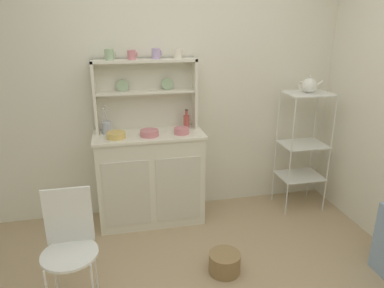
{
  "coord_description": "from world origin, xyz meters",
  "views": [
    {
      "loc": [
        -0.59,
        -1.74,
        1.86
      ],
      "look_at": [
        0.03,
        1.12,
        0.84
      ],
      "focal_mm": 33.3,
      "sensor_mm": 36.0,
      "label": 1
    }
  ],
  "objects_px": {
    "porcelain_teapot": "(309,85)",
    "hutch_cabinet": "(151,177)",
    "bakers_rack": "(303,138)",
    "cup_sage_0": "(109,54)",
    "floor_basket": "(224,263)",
    "bowl_mixing_large": "(116,135)",
    "utensil_jar": "(107,127)",
    "wire_chair": "(69,240)",
    "hutch_shelf_unit": "(145,89)",
    "jam_bottle": "(186,121)"
  },
  "relations": [
    {
      "from": "floor_basket",
      "to": "cup_sage_0",
      "type": "distance_m",
      "value": 1.97
    },
    {
      "from": "bakers_rack",
      "to": "jam_bottle",
      "type": "xyz_separation_m",
      "value": [
        -1.16,
        0.14,
        0.21
      ]
    },
    {
      "from": "jam_bottle",
      "to": "porcelain_teapot",
      "type": "bearing_deg",
      "value": -6.8
    },
    {
      "from": "wire_chair",
      "to": "hutch_shelf_unit",
      "type": "bearing_deg",
      "value": 28.78
    },
    {
      "from": "wire_chair",
      "to": "floor_basket",
      "type": "bearing_deg",
      "value": -27.43
    },
    {
      "from": "wire_chair",
      "to": "jam_bottle",
      "type": "distance_m",
      "value": 1.55
    },
    {
      "from": "cup_sage_0",
      "to": "jam_bottle",
      "type": "xyz_separation_m",
      "value": [
        0.67,
        -0.04,
        -0.62
      ]
    },
    {
      "from": "cup_sage_0",
      "to": "floor_basket",
      "type": "bearing_deg",
      "value": -53.42
    },
    {
      "from": "utensil_jar",
      "to": "porcelain_teapot",
      "type": "height_order",
      "value": "porcelain_teapot"
    },
    {
      "from": "hutch_shelf_unit",
      "to": "bakers_rack",
      "type": "distance_m",
      "value": 1.63
    },
    {
      "from": "hutch_cabinet",
      "to": "hutch_shelf_unit",
      "type": "relative_size",
      "value": 1.07
    },
    {
      "from": "utensil_jar",
      "to": "jam_bottle",
      "type": "bearing_deg",
      "value": 0.66
    },
    {
      "from": "wire_chair",
      "to": "cup_sage_0",
      "type": "bearing_deg",
      "value": 40.67
    },
    {
      "from": "hutch_cabinet",
      "to": "bowl_mixing_large",
      "type": "xyz_separation_m",
      "value": [
        -0.29,
        -0.07,
        0.46
      ]
    },
    {
      "from": "bakers_rack",
      "to": "wire_chair",
      "type": "height_order",
      "value": "bakers_rack"
    },
    {
      "from": "cup_sage_0",
      "to": "jam_bottle",
      "type": "bearing_deg",
      "value": -3.09
    },
    {
      "from": "bakers_rack",
      "to": "floor_basket",
      "type": "height_order",
      "value": "bakers_rack"
    },
    {
      "from": "porcelain_teapot",
      "to": "cup_sage_0",
      "type": "bearing_deg",
      "value": 174.55
    },
    {
      "from": "wire_chair",
      "to": "jam_bottle",
      "type": "height_order",
      "value": "jam_bottle"
    },
    {
      "from": "bakers_rack",
      "to": "jam_bottle",
      "type": "relative_size",
      "value": 6.55
    },
    {
      "from": "wire_chair",
      "to": "bowl_mixing_large",
      "type": "xyz_separation_m",
      "value": [
        0.34,
        0.94,
        0.39
      ]
    },
    {
      "from": "hutch_shelf_unit",
      "to": "floor_basket",
      "type": "height_order",
      "value": "hutch_shelf_unit"
    },
    {
      "from": "utensil_jar",
      "to": "bowl_mixing_large",
      "type": "bearing_deg",
      "value": -62.71
    },
    {
      "from": "porcelain_teapot",
      "to": "hutch_cabinet",
      "type": "bearing_deg",
      "value": 178.05
    },
    {
      "from": "jam_bottle",
      "to": "hutch_shelf_unit",
      "type": "bearing_deg",
      "value": 168.32
    },
    {
      "from": "hutch_shelf_unit",
      "to": "bakers_rack",
      "type": "relative_size",
      "value": 0.77
    },
    {
      "from": "wire_chair",
      "to": "utensil_jar",
      "type": "distance_m",
      "value": 1.2
    },
    {
      "from": "cup_sage_0",
      "to": "jam_bottle",
      "type": "distance_m",
      "value": 0.91
    },
    {
      "from": "bakers_rack",
      "to": "porcelain_teapot",
      "type": "height_order",
      "value": "porcelain_teapot"
    },
    {
      "from": "hutch_shelf_unit",
      "to": "bowl_mixing_large",
      "type": "xyz_separation_m",
      "value": [
        -0.29,
        -0.24,
        -0.35
      ]
    },
    {
      "from": "bakers_rack",
      "to": "bowl_mixing_large",
      "type": "distance_m",
      "value": 1.83
    },
    {
      "from": "floor_basket",
      "to": "jam_bottle",
      "type": "xyz_separation_m",
      "value": [
        -0.1,
        0.99,
        0.88
      ]
    },
    {
      "from": "utensil_jar",
      "to": "cup_sage_0",
      "type": "bearing_deg",
      "value": 32.16
    },
    {
      "from": "hutch_shelf_unit",
      "to": "floor_basket",
      "type": "xyz_separation_m",
      "value": [
        0.47,
        -1.07,
        -1.19
      ]
    },
    {
      "from": "bowl_mixing_large",
      "to": "hutch_cabinet",
      "type": "bearing_deg",
      "value": 14.13
    },
    {
      "from": "wire_chair",
      "to": "bowl_mixing_large",
      "type": "distance_m",
      "value": 1.08
    },
    {
      "from": "cup_sage_0",
      "to": "jam_bottle",
      "type": "relative_size",
      "value": 0.51
    },
    {
      "from": "hutch_shelf_unit",
      "to": "bakers_rack",
      "type": "xyz_separation_m",
      "value": [
        1.53,
        -0.21,
        -0.52
      ]
    },
    {
      "from": "cup_sage_0",
      "to": "utensil_jar",
      "type": "bearing_deg",
      "value": -147.84
    },
    {
      "from": "hutch_cabinet",
      "to": "utensil_jar",
      "type": "height_order",
      "value": "utensil_jar"
    },
    {
      "from": "jam_bottle",
      "to": "porcelain_teapot",
      "type": "height_order",
      "value": "porcelain_teapot"
    },
    {
      "from": "porcelain_teapot",
      "to": "bowl_mixing_large",
      "type": "bearing_deg",
      "value": -179.33
    },
    {
      "from": "hutch_cabinet",
      "to": "jam_bottle",
      "type": "bearing_deg",
      "value": 13.17
    },
    {
      "from": "porcelain_teapot",
      "to": "jam_bottle",
      "type": "bearing_deg",
      "value": 173.2
    },
    {
      "from": "hutch_cabinet",
      "to": "bakers_rack",
      "type": "relative_size",
      "value": 0.83
    },
    {
      "from": "hutch_cabinet",
      "to": "hutch_shelf_unit",
      "type": "bearing_deg",
      "value": 90.0
    },
    {
      "from": "cup_sage_0",
      "to": "porcelain_teapot",
      "type": "distance_m",
      "value": 1.86
    },
    {
      "from": "hutch_cabinet",
      "to": "bakers_rack",
      "type": "xyz_separation_m",
      "value": [
        1.53,
        -0.05,
        0.29
      ]
    },
    {
      "from": "bowl_mixing_large",
      "to": "utensil_jar",
      "type": "distance_m",
      "value": 0.17
    },
    {
      "from": "wire_chair",
      "to": "porcelain_teapot",
      "type": "height_order",
      "value": "porcelain_teapot"
    }
  ]
}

